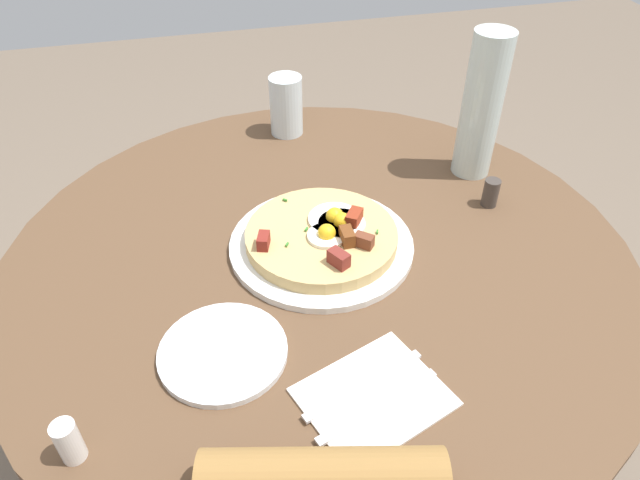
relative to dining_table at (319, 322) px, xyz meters
The scene contains 12 objects.
ground_plane 0.54m from the dining_table, ahead, with size 6.00×6.00×0.00m, color #6B5B4C.
dining_table is the anchor object (origin of this frame).
pizza_plate 0.17m from the dining_table, 127.92° to the right, with size 0.30×0.30×0.01m, color white.
breakfast_pizza 0.19m from the dining_table, 141.81° to the right, with size 0.24×0.24×0.05m.
bread_plate 0.30m from the dining_table, 44.95° to the left, with size 0.17×0.17×0.01m, color white.
napkin 0.33m from the dining_table, 89.67° to the left, with size 0.17×0.14×0.00m, color white.
fork 0.32m from the dining_table, 88.36° to the left, with size 0.18×0.01×0.01m, color silver.
knife 0.35m from the dining_table, 90.84° to the left, with size 0.18×0.01×0.01m, color silver.
water_glass 0.46m from the dining_table, 94.08° to the right, with size 0.07×0.07×0.12m, color silver.
water_bottle 0.48m from the dining_table, 154.36° to the right, with size 0.07×0.07×0.27m, color silver.
salt_shaker 0.49m from the dining_table, 38.24° to the left, with size 0.03×0.03×0.06m, color white.
pepper_shaker 0.38m from the dining_table, behind, with size 0.03×0.03×0.05m, color #3F3833.
Camera 1 is at (0.17, 0.69, 1.32)m, focal length 32.66 mm.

